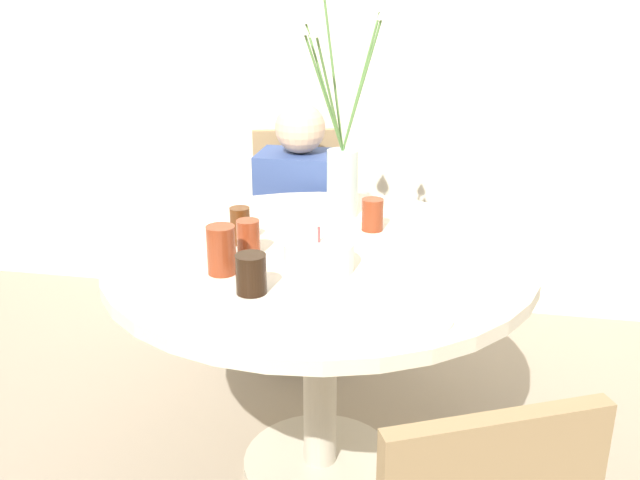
# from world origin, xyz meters

# --- Properties ---
(ground_plane) EXTENTS (16.00, 16.00, 0.00)m
(ground_plane) POSITION_xyz_m (0.00, 0.00, 0.00)
(ground_plane) COLOR gray
(wall_back) EXTENTS (8.00, 0.05, 2.60)m
(wall_back) POSITION_xyz_m (0.00, 1.34, 1.30)
(wall_back) COLOR beige
(wall_back) RESTS_ON ground_plane
(dining_table) EXTENTS (1.27, 1.27, 0.76)m
(dining_table) POSITION_xyz_m (0.00, 0.00, 0.64)
(dining_table) COLOR beige
(dining_table) RESTS_ON ground_plane
(chair_near_front) EXTENTS (0.50, 0.50, 0.91)m
(chair_near_front) POSITION_xyz_m (-0.27, 0.95, 0.51)
(chair_near_front) COLOR #9E896B
(chair_near_front) RESTS_ON ground_plane
(birthday_cake) EXTENTS (0.20, 0.20, 0.12)m
(birthday_cake) POSITION_xyz_m (0.02, -0.12, 0.80)
(birthday_cake) COLOR white
(birthday_cake) RESTS_ON dining_table
(flower_vase) EXTENTS (0.31, 0.29, 0.78)m
(flower_vase) POSITION_xyz_m (-0.00, 0.37, 1.01)
(flower_vase) COLOR #B2C6C1
(flower_vase) RESTS_ON dining_table
(side_plate) EXTENTS (0.20, 0.20, 0.01)m
(side_plate) POSITION_xyz_m (0.30, -0.39, 0.77)
(side_plate) COLOR silver
(side_plate) RESTS_ON dining_table
(drink_glass_0) EXTENTS (0.07, 0.07, 0.11)m
(drink_glass_0) POSITION_xyz_m (-0.20, -0.06, 0.82)
(drink_glass_0) COLOR maroon
(drink_glass_0) RESTS_ON dining_table
(drink_glass_1) EXTENTS (0.07, 0.07, 0.10)m
(drink_glass_1) POSITION_xyz_m (0.13, 0.23, 0.82)
(drink_glass_1) COLOR maroon
(drink_glass_1) RESTS_ON dining_table
(drink_glass_2) EXTENTS (0.08, 0.08, 0.11)m
(drink_glass_2) POSITION_xyz_m (-0.12, -0.31, 0.82)
(drink_glass_2) COLOR black
(drink_glass_2) RESTS_ON dining_table
(drink_glass_3) EXTENTS (0.08, 0.08, 0.14)m
(drink_glass_3) POSITION_xyz_m (-0.24, -0.20, 0.83)
(drink_glass_3) COLOR maroon
(drink_glass_3) RESTS_ON dining_table
(drink_glass_4) EXTENTS (0.06, 0.06, 0.11)m
(drink_glass_4) POSITION_xyz_m (-0.25, 0.03, 0.82)
(drink_glass_4) COLOR #51280F
(drink_glass_4) RESTS_ON dining_table
(person_guest) EXTENTS (0.34, 0.24, 1.07)m
(person_guest) POSITION_xyz_m (-0.23, 0.79, 0.50)
(person_guest) COLOR #383333
(person_guest) RESTS_ON ground_plane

